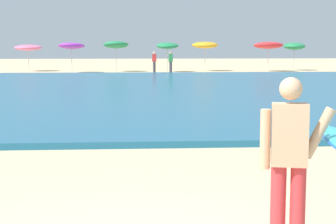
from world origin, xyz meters
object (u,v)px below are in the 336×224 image
surfer_with_board (317,150)px  beachgoer_near_row_mid (154,61)px  beach_umbrella_5 (268,45)px  beachgoer_near_row_left (171,62)px  beach_umbrella_4 (205,45)px  beach_umbrella_6 (294,46)px  beach_umbrella_3 (167,46)px  beach_umbrella_2 (116,45)px  beach_umbrella_0 (28,48)px  beach_umbrella_1 (71,46)px

surfer_with_board → beachgoer_near_row_mid: 35.99m
beach_umbrella_5 → beachgoer_near_row_left: bearing=-166.0°
surfer_with_board → beach_umbrella_5: beach_umbrella_5 is taller
surfer_with_board → beach_umbrella_4: bearing=83.9°
beach_umbrella_5 → surfer_with_board: bearing=-103.6°
beach_umbrella_4 → beach_umbrella_6: size_ratio=1.02×
beach_umbrella_3 → beach_umbrella_6: 10.67m
surfer_with_board → beach_umbrella_6: 40.41m
surfer_with_board → beach_umbrella_2: size_ratio=1.14×
beach_umbrella_0 → beach_umbrella_2: 7.06m
beachgoer_near_row_left → beach_umbrella_2: bearing=149.7°
beachgoer_near_row_left → beachgoer_near_row_mid: (-1.18, 0.86, 0.00)m
beach_umbrella_0 → beach_umbrella_6: size_ratio=0.93×
beach_umbrella_0 → beach_umbrella_3: 11.06m
beach_umbrella_0 → beach_umbrella_4: 14.01m
beach_umbrella_0 → beach_umbrella_5: (18.83, -1.72, 0.18)m
beach_umbrella_6 → beachgoer_near_row_left: bearing=-160.8°
beach_umbrella_0 → beachgoer_near_row_mid: bearing=-15.9°
beach_umbrella_5 → beach_umbrella_6: 3.06m
beach_umbrella_2 → beach_umbrella_5: beach_umbrella_2 is taller
beach_umbrella_0 → beach_umbrella_1: 4.54m
surfer_with_board → beach_umbrella_1: beach_umbrella_1 is taller
beach_umbrella_1 → beach_umbrella_5: beach_umbrella_5 is taller
beach_umbrella_1 → beach_umbrella_3: 7.25m
beach_umbrella_6 → beach_umbrella_0: bearing=179.8°
beach_umbrella_3 → beach_umbrella_4: beach_umbrella_4 is taller
beach_umbrella_2 → beach_umbrella_4: (7.05, 0.71, -0.03)m
beach_umbrella_3 → beach_umbrella_6: size_ratio=1.01×
beach_umbrella_5 → beachgoer_near_row_mid: bearing=-173.1°
beach_umbrella_5 → beach_umbrella_6: size_ratio=1.03×
beach_umbrella_0 → beachgoer_near_row_mid: (9.85, -2.81, -1.02)m
beach_umbrella_4 → beachgoer_near_row_left: (-2.96, -3.10, -1.22)m
beachgoer_near_row_left → beach_umbrella_4: bearing=46.3°
surfer_with_board → beach_umbrella_4: size_ratio=1.19×
beach_umbrella_2 → beach_umbrella_1: bearing=-157.0°
surfer_with_board → beach_umbrella_3: bearing=88.4°
surfer_with_board → beach_umbrella_6: (11.51, 38.73, 0.94)m
beach_umbrella_0 → beach_umbrella_1: beach_umbrella_1 is taller
beach_umbrella_6 → surfer_with_board: bearing=-106.6°
beach_umbrella_2 → beachgoer_near_row_left: 4.90m
beach_umbrella_6 → beachgoer_near_row_mid: bearing=-166.6°
beach_umbrella_3 → beach_umbrella_0: bearing=170.1°
beach_umbrella_2 → beach_umbrella_5: 11.89m
beach_umbrella_4 → beachgoer_near_row_mid: (-4.14, -2.24, -1.22)m
beach_umbrella_1 → beach_umbrella_3: (7.21, 0.75, 0.01)m
beach_umbrella_3 → beach_umbrella_6: bearing=9.9°
beach_umbrella_4 → beachgoer_near_row_mid: bearing=-151.6°
beachgoer_near_row_left → beach_umbrella_3: bearing=94.5°
beach_umbrella_3 → beach_umbrella_6: beach_umbrella_3 is taller
surfer_with_board → beachgoer_near_row_left: size_ratio=1.78×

